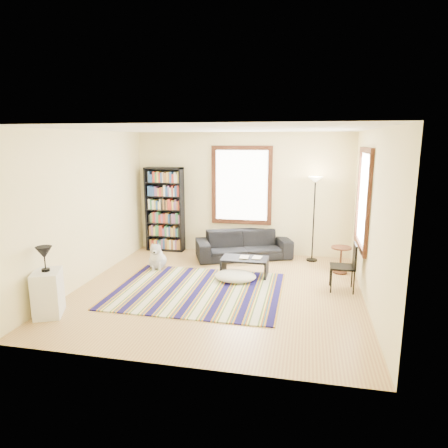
% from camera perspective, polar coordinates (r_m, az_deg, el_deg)
% --- Properties ---
extents(floor, '(5.00, 5.00, 0.10)m').
position_cam_1_polar(floor, '(7.25, -0.82, -9.74)').
color(floor, tan).
rests_on(floor, ground).
extents(ceiling, '(5.00, 5.00, 0.10)m').
position_cam_1_polar(ceiling, '(6.74, -0.90, 13.83)').
color(ceiling, white).
rests_on(ceiling, floor).
extents(wall_back, '(5.00, 0.10, 2.80)m').
position_cam_1_polar(wall_back, '(9.32, 2.59, 4.36)').
color(wall_back, '#FAE3A8').
rests_on(wall_back, floor).
extents(wall_front, '(5.00, 0.10, 2.80)m').
position_cam_1_polar(wall_front, '(4.46, -8.09, -4.17)').
color(wall_front, '#FAE3A8').
rests_on(wall_front, floor).
extents(wall_left, '(0.10, 5.00, 2.80)m').
position_cam_1_polar(wall_left, '(7.80, -19.46, 2.21)').
color(wall_left, '#FAE3A8').
rests_on(wall_left, floor).
extents(wall_right, '(0.10, 5.00, 2.80)m').
position_cam_1_polar(wall_right, '(6.77, 20.71, 0.71)').
color(wall_right, '#FAE3A8').
rests_on(wall_right, floor).
extents(window_back, '(1.20, 0.06, 1.60)m').
position_cam_1_polar(window_back, '(9.22, 2.52, 5.53)').
color(window_back, white).
rests_on(window_back, wall_back).
extents(window_right, '(0.06, 1.20, 1.60)m').
position_cam_1_polar(window_right, '(7.51, 19.32, 3.40)').
color(window_right, white).
rests_on(window_right, wall_right).
extents(rug, '(2.93, 2.35, 0.02)m').
position_cam_1_polar(rug, '(7.20, -3.75, -9.41)').
color(rug, '#120D44').
rests_on(rug, floor).
extents(sofa, '(1.56, 2.26, 0.61)m').
position_cam_1_polar(sofa, '(9.03, 2.81, -2.97)').
color(sofa, black).
rests_on(sofa, floor).
extents(bookshelf, '(0.90, 0.30, 2.00)m').
position_cam_1_polar(bookshelf, '(9.62, -8.45, 2.07)').
color(bookshelf, black).
rests_on(bookshelf, floor).
extents(coffee_table, '(1.01, 0.74, 0.36)m').
position_cam_1_polar(coffee_table, '(7.90, 2.97, -6.12)').
color(coffee_table, black).
rests_on(coffee_table, floor).
extents(book_a, '(0.24, 0.18, 0.02)m').
position_cam_1_polar(book_a, '(7.86, 2.26, -4.75)').
color(book_a, beige).
rests_on(book_a, coffee_table).
extents(book_b, '(0.20, 0.25, 0.02)m').
position_cam_1_polar(book_b, '(7.87, 4.12, -4.76)').
color(book_b, beige).
rests_on(book_b, coffee_table).
extents(floor_cushion, '(0.96, 0.85, 0.20)m').
position_cam_1_polar(floor_cushion, '(7.62, 1.61, -7.45)').
color(floor_cushion, white).
rests_on(floor_cushion, floor).
extents(floor_lamp, '(0.40, 0.40, 1.86)m').
position_cam_1_polar(floor_lamp, '(8.88, 12.68, 0.63)').
color(floor_lamp, black).
rests_on(floor_lamp, floor).
extents(side_table, '(0.41, 0.41, 0.54)m').
position_cam_1_polar(side_table, '(8.35, 16.33, -4.95)').
color(side_table, '#3F230F').
rests_on(side_table, floor).
extents(folding_chair, '(0.42, 0.40, 0.86)m').
position_cam_1_polar(folding_chair, '(7.38, 16.57, -5.89)').
color(folding_chair, black).
rests_on(folding_chair, floor).
extents(white_cabinet, '(0.55, 0.61, 0.70)m').
position_cam_1_polar(white_cabinet, '(6.69, -23.85, -9.03)').
color(white_cabinet, silver).
rests_on(white_cabinet, floor).
extents(table_lamp, '(0.29, 0.29, 0.38)m').
position_cam_1_polar(table_lamp, '(6.52, -24.25, -4.59)').
color(table_lamp, black).
rests_on(table_lamp, white_cabinet).
extents(dog, '(0.51, 0.64, 0.57)m').
position_cam_1_polar(dog, '(8.39, -9.49, -4.45)').
color(dog, silver).
rests_on(dog, floor).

